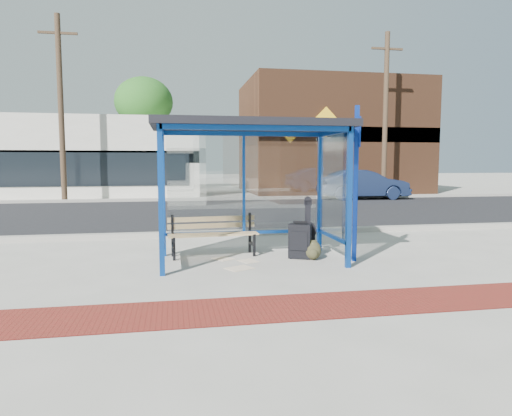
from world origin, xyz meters
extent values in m
plane|color=#B2ADA0|center=(0.00, 0.00, 0.00)|extent=(120.00, 120.00, 0.00)
cube|color=maroon|center=(0.00, -2.60, 0.01)|extent=(60.00, 1.00, 0.01)
cube|color=gray|center=(0.00, 2.90, 0.06)|extent=(60.00, 0.25, 0.12)
cube|color=black|center=(0.00, 8.00, 0.00)|extent=(60.00, 10.00, 0.00)
cube|color=gray|center=(0.00, 13.10, 0.06)|extent=(60.00, 0.25, 0.12)
cube|color=#B2ADA0|center=(0.00, 15.00, 0.00)|extent=(60.00, 4.00, 0.01)
cube|color=navy|center=(-1.50, -0.75, 1.15)|extent=(0.08, 0.08, 2.30)
cube|color=navy|center=(1.50, -0.75, 1.15)|extent=(0.08, 0.08, 2.30)
cube|color=navy|center=(-1.50, 0.75, 1.15)|extent=(0.08, 0.08, 2.30)
cube|color=navy|center=(1.50, 0.75, 1.15)|extent=(0.08, 0.08, 2.30)
cube|color=navy|center=(0.00, 0.75, 2.26)|extent=(3.00, 0.08, 0.08)
cube|color=navy|center=(0.00, -0.75, 2.26)|extent=(3.00, 0.08, 0.08)
cube|color=navy|center=(-1.50, 0.00, 2.26)|extent=(0.08, 1.50, 0.08)
cube|color=navy|center=(1.50, 0.00, 2.26)|extent=(0.08, 1.50, 0.08)
cube|color=navy|center=(0.00, 0.75, 0.40)|extent=(3.00, 0.08, 0.06)
cube|color=navy|center=(-1.50, 0.00, 0.40)|extent=(0.08, 1.50, 0.06)
cube|color=navy|center=(1.50, 0.00, 0.40)|extent=(0.08, 1.50, 0.06)
cube|color=navy|center=(0.00, 0.75, 1.35)|extent=(0.05, 0.05, 1.90)
cube|color=silver|center=(0.00, 0.75, 1.31)|extent=(2.84, 0.01, 1.82)
cube|color=silver|center=(-1.50, 0.00, 1.31)|extent=(0.02, 1.34, 1.82)
cube|color=silver|center=(1.50, 0.00, 1.31)|extent=(0.02, 1.34, 1.82)
cube|color=black|center=(0.00, 0.00, 2.36)|extent=(3.30, 1.80, 0.12)
cube|color=silver|center=(-9.00, 18.00, 2.00)|extent=(18.00, 6.00, 4.00)
cube|color=black|center=(-9.00, 15.05, 2.00)|extent=(18.00, 0.10, 0.60)
cube|color=black|center=(-9.00, 14.98, 1.40)|extent=(17.00, 0.04, 1.60)
cube|color=#59331E|center=(8.00, 18.50, 3.20)|extent=(10.00, 7.00, 6.40)
cube|color=black|center=(8.00, 15.05, 3.20)|extent=(10.00, 0.10, 0.80)
cube|color=yellow|center=(6.50, 14.95, 3.80)|extent=(1.56, 0.06, 1.56)
cylinder|color=#4C3826|center=(-3.00, 22.00, 2.50)|extent=(0.36, 0.36, 5.00)
ellipsoid|color=#1C5317|center=(-3.00, 22.00, 5.50)|extent=(3.60, 3.60, 3.06)
cylinder|color=#4C3826|center=(12.50, 22.00, 2.50)|extent=(0.36, 0.36, 5.00)
ellipsoid|color=#1C5317|center=(12.50, 22.00, 5.50)|extent=(3.60, 3.60, 3.06)
cylinder|color=#4C3826|center=(-6.00, 13.40, 4.00)|extent=(0.24, 0.24, 8.00)
cube|color=#4C3826|center=(-6.00, 13.40, 7.20)|extent=(1.60, 0.10, 0.10)
cylinder|color=#4C3826|center=(9.00, 13.40, 4.00)|extent=(0.24, 0.24, 8.00)
cube|color=#4C3826|center=(9.00, 13.40, 7.20)|extent=(1.60, 0.10, 0.10)
cube|color=black|center=(-1.32, 0.32, 0.21)|extent=(0.05, 0.05, 0.41)
cube|color=black|center=(-1.34, 0.68, 0.39)|extent=(0.05, 0.05, 0.78)
cube|color=black|center=(-1.33, 0.50, 0.21)|extent=(0.07, 0.37, 0.05)
cube|color=black|center=(0.14, 0.42, 0.21)|extent=(0.05, 0.05, 0.41)
cube|color=black|center=(0.12, 0.78, 0.39)|extent=(0.05, 0.05, 0.78)
cube|color=black|center=(0.13, 0.60, 0.21)|extent=(0.07, 0.37, 0.05)
cube|color=#DDBC7F|center=(-0.59, 0.40, 0.41)|extent=(1.65, 0.20, 0.03)
cube|color=#DDBC7F|center=(-0.60, 0.50, 0.41)|extent=(1.65, 0.20, 0.03)
cube|color=#DDBC7F|center=(-0.60, 0.60, 0.41)|extent=(1.65, 0.20, 0.03)
cube|color=#DDBC7F|center=(-0.61, 0.70, 0.41)|extent=(1.65, 0.20, 0.03)
cube|color=#DDBC7F|center=(-0.61, 0.74, 0.55)|extent=(1.64, 0.14, 0.09)
cube|color=#DDBC7F|center=(-0.61, 0.74, 0.68)|extent=(1.64, 0.14, 0.09)
cylinder|color=black|center=(1.10, 0.22, 0.19)|extent=(0.40, 0.20, 0.38)
cylinder|color=black|center=(1.10, 0.22, 0.49)|extent=(0.33, 0.18, 0.32)
cube|color=black|center=(1.10, 0.22, 0.34)|extent=(0.29, 0.17, 0.45)
cube|color=black|center=(1.10, 0.22, 0.80)|extent=(0.12, 0.11, 0.45)
cube|color=black|center=(1.10, 0.22, 1.00)|extent=(0.15, 0.12, 0.09)
cube|color=black|center=(0.92, 0.10, 0.32)|extent=(0.46, 0.39, 0.61)
cylinder|color=black|center=(0.79, 0.16, 0.03)|extent=(0.14, 0.23, 0.06)
cylinder|color=black|center=(1.05, 0.04, 0.03)|extent=(0.14, 0.23, 0.06)
cube|color=black|center=(0.92, 0.10, 0.66)|extent=(0.24, 0.14, 0.04)
cube|color=black|center=(0.87, -0.02, 0.34)|extent=(0.29, 0.15, 0.34)
ellipsoid|color=#2E2D1A|center=(1.12, -0.05, 0.17)|extent=(0.33, 0.27, 0.34)
ellipsoid|color=#2E2D1A|center=(1.10, -0.15, 0.12)|extent=(0.19, 0.15, 0.18)
cube|color=#2E2D1A|center=(1.13, -0.03, 0.33)|extent=(0.10, 0.06, 0.03)
cube|color=navy|center=(1.80, -0.29, 1.35)|extent=(0.10, 0.10, 2.70)
cube|color=navy|center=(1.85, -0.31, 2.25)|extent=(0.14, 0.32, 0.51)
cube|color=white|center=(-0.45, 0.29, 0.00)|extent=(0.42, 0.45, 0.01)
cube|color=white|center=(-0.27, -0.50, 0.00)|extent=(0.52, 0.48, 0.01)
cube|color=white|center=(-0.03, 0.02, 0.00)|extent=(0.38, 0.42, 0.01)
imported|color=#192546|center=(7.53, 12.50, 0.69)|extent=(4.25, 1.61, 1.38)
cylinder|color=#AA210C|center=(10.29, 14.08, 0.31)|extent=(0.21, 0.21, 0.63)
sphere|color=#AA210C|center=(10.29, 14.08, 0.66)|extent=(0.23, 0.23, 0.23)
cylinder|color=#AA210C|center=(10.29, 14.08, 0.42)|extent=(0.35, 0.19, 0.10)
camera|label=1|loc=(-1.32, -7.74, 1.73)|focal=32.00mm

